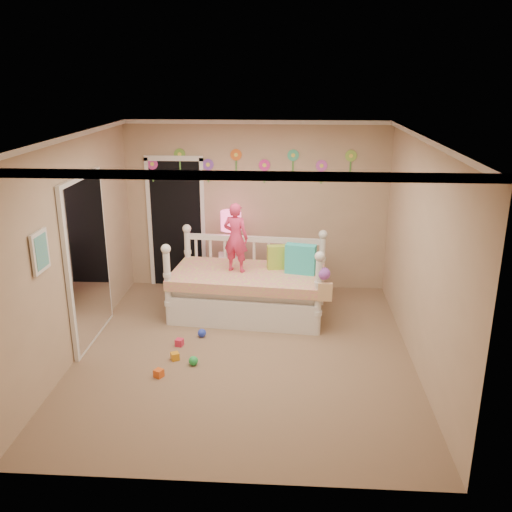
# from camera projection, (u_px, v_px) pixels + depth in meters

# --- Properties ---
(floor) EXTENTS (4.00, 4.50, 0.01)m
(floor) POSITION_uv_depth(u_px,v_px,m) (245.00, 353.00, 6.73)
(floor) COLOR #7F684C
(floor) RESTS_ON ground
(ceiling) EXTENTS (4.00, 4.50, 0.01)m
(ceiling) POSITION_uv_depth(u_px,v_px,m) (243.00, 136.00, 5.91)
(ceiling) COLOR white
(ceiling) RESTS_ON floor
(back_wall) EXTENTS (4.00, 0.01, 2.60)m
(back_wall) POSITION_uv_depth(u_px,v_px,m) (256.00, 207.00, 8.45)
(back_wall) COLOR tan
(back_wall) RESTS_ON floor
(left_wall) EXTENTS (0.01, 4.50, 2.60)m
(left_wall) POSITION_uv_depth(u_px,v_px,m) (74.00, 248.00, 6.44)
(left_wall) COLOR tan
(left_wall) RESTS_ON floor
(right_wall) EXTENTS (0.01, 4.50, 2.60)m
(right_wall) POSITION_uv_depth(u_px,v_px,m) (421.00, 255.00, 6.20)
(right_wall) COLOR tan
(right_wall) RESTS_ON floor
(crown_molding) EXTENTS (4.00, 4.50, 0.06)m
(crown_molding) POSITION_uv_depth(u_px,v_px,m) (243.00, 139.00, 5.92)
(crown_molding) COLOR white
(crown_molding) RESTS_ON ceiling
(daybed) EXTENTS (2.21, 1.33, 1.15)m
(daybed) POSITION_uv_depth(u_px,v_px,m) (248.00, 276.00, 7.64)
(daybed) COLOR white
(daybed) RESTS_ON floor
(pillow_turquoise) EXTENTS (0.43, 0.23, 0.41)m
(pillow_turquoise) POSITION_uv_depth(u_px,v_px,m) (301.00, 259.00, 7.49)
(pillow_turquoise) COLOR #24B7A2
(pillow_turquoise) RESTS_ON daybed
(pillow_lime) EXTENTS (0.37, 0.19, 0.34)m
(pillow_lime) POSITION_uv_depth(u_px,v_px,m) (280.00, 257.00, 7.69)
(pillow_lime) COLOR #A2C23B
(pillow_lime) RESTS_ON daybed
(child) EXTENTS (0.41, 0.33, 0.96)m
(child) POSITION_uv_depth(u_px,v_px,m) (236.00, 238.00, 7.49)
(child) COLOR #DF3260
(child) RESTS_ON daybed
(nightstand) EXTENTS (0.42, 0.34, 0.64)m
(nightstand) POSITION_uv_depth(u_px,v_px,m) (232.00, 274.00, 8.42)
(nightstand) COLOR white
(nightstand) RESTS_ON floor
(table_lamp) EXTENTS (0.30, 0.30, 0.67)m
(table_lamp) POSITION_uv_depth(u_px,v_px,m) (231.00, 226.00, 8.18)
(table_lamp) COLOR #CF1B5C
(table_lamp) RESTS_ON nightstand
(closet_doorway) EXTENTS (0.90, 0.04, 2.07)m
(closet_doorway) POSITION_uv_depth(u_px,v_px,m) (176.00, 222.00, 8.59)
(closet_doorway) COLOR black
(closet_doorway) RESTS_ON back_wall
(flower_decals) EXTENTS (3.40, 0.02, 0.50)m
(flower_decals) POSITION_uv_depth(u_px,v_px,m) (250.00, 165.00, 8.24)
(flower_decals) COLOR #B2668C
(flower_decals) RESTS_ON back_wall
(mirror_closet) EXTENTS (0.07, 1.30, 2.10)m
(mirror_closet) POSITION_uv_depth(u_px,v_px,m) (88.00, 260.00, 6.80)
(mirror_closet) COLOR white
(mirror_closet) RESTS_ON left_wall
(wall_picture) EXTENTS (0.05, 0.34, 0.42)m
(wall_picture) POSITION_uv_depth(u_px,v_px,m) (40.00, 252.00, 5.50)
(wall_picture) COLOR white
(wall_picture) RESTS_ON left_wall
(hanging_bag) EXTENTS (0.20, 0.16, 0.36)m
(hanging_bag) POSITION_uv_depth(u_px,v_px,m) (324.00, 285.00, 6.96)
(hanging_bag) COLOR beige
(hanging_bag) RESTS_ON daybed
(toy_scatter) EXTENTS (1.13, 1.47, 0.11)m
(toy_scatter) POSITION_uv_depth(u_px,v_px,m) (173.00, 348.00, 6.73)
(toy_scatter) COLOR #996666
(toy_scatter) RESTS_ON floor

